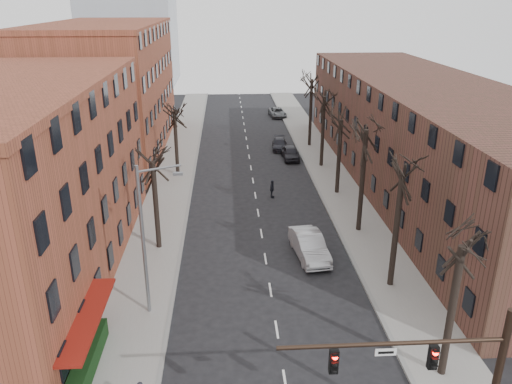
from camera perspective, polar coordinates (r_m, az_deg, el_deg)
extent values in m
cube|color=gray|center=(52.80, -9.24, 2.31)|extent=(4.00, 90.00, 0.15)
cube|color=gray|center=(53.55, 8.06, 2.65)|extent=(4.00, 90.00, 0.15)
cube|color=brown|center=(34.43, -26.29, 0.34)|extent=(12.00, 26.00, 12.00)
cube|color=brown|center=(61.05, -16.48, 11.02)|extent=(12.00, 28.00, 14.00)
cube|color=#4F2D25|center=(49.85, 18.58, 6.25)|extent=(12.00, 50.00, 10.00)
cube|color=maroon|center=(27.68, -17.95, -17.91)|extent=(1.20, 7.00, 0.15)
cube|color=black|center=(26.56, -18.86, -18.15)|extent=(0.80, 6.00, 1.00)
cylinder|color=black|center=(18.44, 15.33, -16.37)|extent=(8.00, 0.16, 0.16)
cube|color=black|center=(19.33, 19.56, -17.37)|extent=(0.32, 0.22, 0.95)
cube|color=black|center=(18.35, 8.87, -18.58)|extent=(0.32, 0.22, 0.95)
cube|color=silver|center=(18.59, 14.61, -17.29)|extent=(0.75, 0.04, 0.28)
cylinder|color=slate|center=(28.09, -12.74, -5.76)|extent=(0.20, 0.20, 9.00)
cylinder|color=slate|center=(26.28, -11.13, 2.64)|extent=(2.39, 0.12, 0.46)
cube|color=slate|center=(26.26, -8.92, 2.08)|extent=(0.50, 0.22, 0.14)
imported|color=#AAACB1|center=(35.27, 6.11, -6.11)|extent=(2.45, 5.40, 1.72)
imported|color=black|center=(56.39, 3.95, 4.48)|extent=(1.85, 4.33, 1.46)
imported|color=black|center=(60.21, 2.71, 5.49)|extent=(2.05, 4.38, 1.24)
imported|color=#5A5E62|center=(77.22, 2.46, 9.08)|extent=(2.67, 4.98, 1.33)
imported|color=black|center=(45.23, 1.85, 0.34)|extent=(0.63, 1.05, 1.68)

